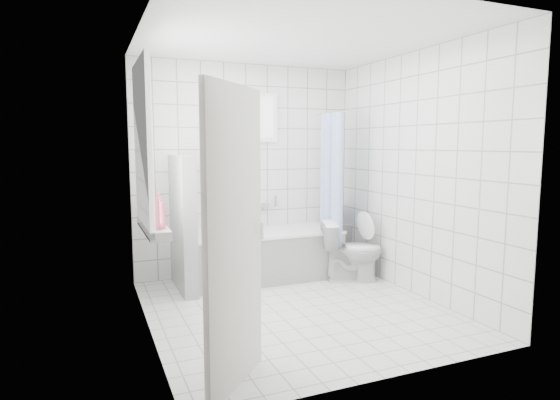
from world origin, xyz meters
name	(u,v)px	position (x,y,z in m)	size (l,w,h in m)	color
ground	(296,309)	(0.00, 0.00, 0.00)	(3.00, 3.00, 0.00)	white
ceiling	(297,38)	(0.00, 0.00, 2.60)	(3.00, 3.00, 0.00)	white
wall_back	(247,170)	(0.00, 1.50, 1.30)	(2.80, 0.02, 2.60)	white
wall_front	(390,193)	(0.00, -1.50, 1.30)	(2.80, 0.02, 2.60)	white
wall_left	(145,182)	(-1.40, 0.00, 1.30)	(0.02, 3.00, 2.60)	white
wall_right	(415,174)	(1.40, 0.00, 1.30)	(0.02, 3.00, 2.60)	white
window_left	(145,147)	(-1.35, 0.30, 1.60)	(0.01, 0.90, 1.40)	white
window_back	(255,117)	(0.10, 1.46, 1.95)	(0.50, 0.01, 0.50)	white
window_sill	(153,227)	(-1.31, 0.30, 0.86)	(0.18, 1.02, 0.08)	white
door	(235,240)	(-0.98, -1.18, 1.00)	(0.04, 0.80, 2.00)	silver
bathtub	(264,255)	(0.09, 1.13, 0.29)	(1.83, 0.77, 0.58)	white
partition_wall	(183,223)	(-0.89, 1.07, 0.75)	(0.15, 0.85, 1.50)	white
tiled_ledge	(340,244)	(1.28, 1.38, 0.28)	(0.40, 0.24, 0.55)	white
toilet	(352,251)	(1.03, 0.65, 0.36)	(0.40, 0.70, 0.72)	white
curtain_rod	(329,113)	(0.94, 1.10, 2.00)	(0.02, 0.02, 0.80)	silver
shower_curtain	(333,187)	(0.94, 0.97, 1.10)	(0.14, 0.48, 1.78)	#4E74E5
tub_faucet	(262,205)	(0.19, 1.46, 0.85)	(0.18, 0.06, 0.06)	silver
sill_bottles	(157,212)	(-1.30, 0.08, 1.03)	(0.13, 0.43, 0.32)	silver
ledge_bottles	(339,216)	(1.27, 1.38, 0.67)	(0.14, 0.18, 0.24)	#1C2DE0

